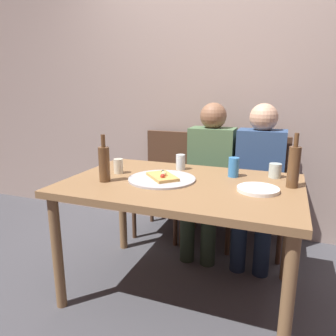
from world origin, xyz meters
name	(u,v)px	position (x,y,z in m)	size (l,w,h in m)	color
ground_plane	(180,291)	(0.00, 0.00, 0.00)	(8.00, 8.00, 0.00)	#424247
back_wall	(223,86)	(0.00, 1.10, 1.30)	(6.00, 0.10, 2.60)	gray
dining_table	(181,195)	(0.00, 0.00, 0.65)	(1.37, 0.89, 0.74)	olive
pizza_tray	(162,179)	(-0.12, 0.00, 0.74)	(0.41, 0.41, 0.01)	#ADADB2
pizza_slice_last	(163,176)	(-0.12, 0.00, 0.76)	(0.25, 0.25, 0.05)	tan
wine_bottle	(294,166)	(0.61, 0.13, 0.86)	(0.06, 0.06, 0.30)	brown
beer_bottle	(104,163)	(-0.43, -0.15, 0.85)	(0.06, 0.06, 0.28)	brown
tumbler_near	(275,171)	(0.51, 0.30, 0.78)	(0.08, 0.08, 0.09)	#B7C6BC
tumbler_far	(118,166)	(-0.45, 0.04, 0.78)	(0.06, 0.06, 0.10)	beige
wine_glass	(181,162)	(-0.10, 0.28, 0.79)	(0.06, 0.06, 0.10)	silver
soda_can	(234,167)	(0.27, 0.23, 0.80)	(0.07, 0.07, 0.12)	#337AC1
plate_stack	(258,189)	(0.44, -0.02, 0.75)	(0.22, 0.22, 0.02)	white
chair_left	(166,176)	(-0.43, 0.85, 0.51)	(0.44, 0.44, 0.90)	#472D1E
chair_middle	(213,181)	(0.00, 0.85, 0.51)	(0.44, 0.44, 0.90)	#472D1E
chair_right	(259,185)	(0.38, 0.85, 0.51)	(0.44, 0.44, 0.90)	#472D1E
guest_in_sweater	(209,170)	(0.00, 0.69, 0.64)	(0.36, 0.56, 1.17)	#4C6B47
guest_in_beanie	(259,175)	(0.38, 0.69, 0.64)	(0.36, 0.56, 1.17)	navy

